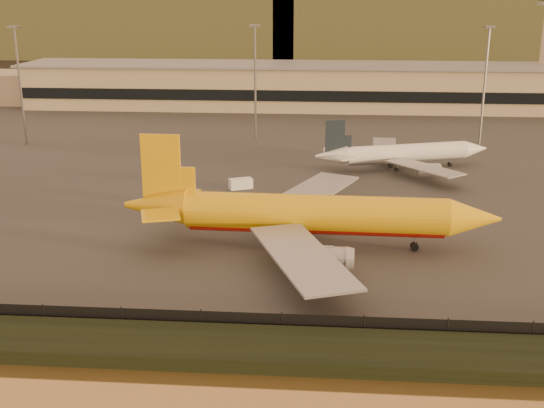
% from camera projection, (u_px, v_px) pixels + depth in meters
% --- Properties ---
extents(ground, '(900.00, 900.00, 0.00)m').
position_uv_depth(ground, '(272.00, 282.00, 79.67)').
color(ground, black).
rests_on(ground, ground).
extents(embankment, '(320.00, 7.00, 1.40)m').
position_uv_depth(embankment, '(257.00, 349.00, 63.28)').
color(embankment, black).
rests_on(embankment, ground).
extents(tarmac, '(320.00, 220.00, 0.20)m').
position_uv_depth(tarmac, '(302.00, 127.00, 170.06)').
color(tarmac, '#2D2D2D').
rests_on(tarmac, ground).
extents(perimeter_fence, '(300.00, 0.05, 2.20)m').
position_uv_depth(perimeter_fence, '(261.00, 323.00, 66.91)').
color(perimeter_fence, black).
rests_on(perimeter_fence, tarmac).
extents(terminal_building, '(202.00, 25.00, 12.60)m').
position_uv_depth(terminal_building, '(256.00, 86.00, 198.40)').
color(terminal_building, tan).
rests_on(terminal_building, tarmac).
extents(apron_light_masts, '(152.20, 12.20, 25.40)m').
position_uv_depth(apron_light_masts, '(369.00, 74.00, 145.27)').
color(apron_light_masts, slate).
rests_on(apron_light_masts, tarmac).
extents(dhl_cargo_jet, '(49.16, 48.27, 14.72)m').
position_uv_depth(dhl_cargo_jet, '(309.00, 215.00, 88.83)').
color(dhl_cargo_jet, '#DFA60B').
rests_on(dhl_cargo_jet, tarmac).
extents(white_narrowbody_jet, '(34.01, 32.35, 10.00)m').
position_uv_depth(white_narrowbody_jet, '(403.00, 154.00, 128.72)').
color(white_narrowbody_jet, white).
rests_on(white_narrowbody_jet, tarmac).
extents(gse_vehicle_yellow, '(4.60, 2.94, 1.91)m').
position_uv_depth(gse_vehicle_yellow, '(382.00, 213.00, 100.85)').
color(gse_vehicle_yellow, '#DFA60B').
rests_on(gse_vehicle_yellow, tarmac).
extents(gse_vehicle_white, '(4.27, 3.19, 1.75)m').
position_uv_depth(gse_vehicle_white, '(241.00, 184.00, 116.51)').
color(gse_vehicle_white, white).
rests_on(gse_vehicle_white, tarmac).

